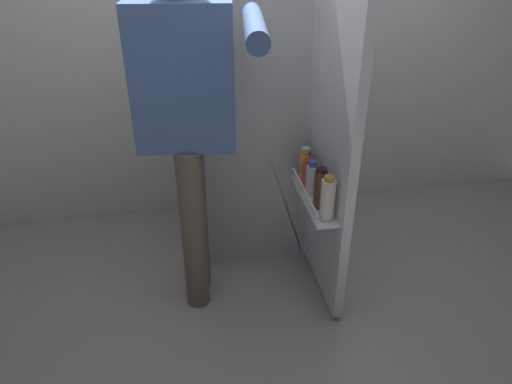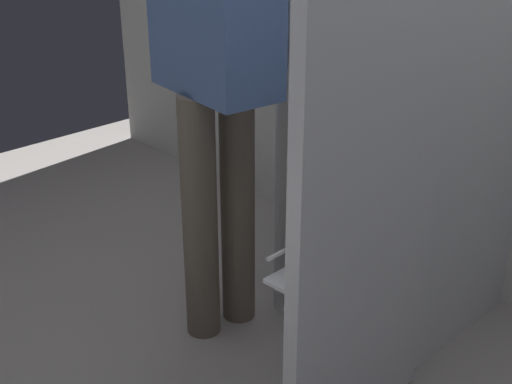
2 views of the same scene
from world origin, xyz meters
name	(u,v)px [view 2 (image 2 of 2)]	position (x,y,z in m)	size (l,w,h in m)	color
ground_plane	(283,372)	(0.00, 0.00, 0.00)	(5.04, 5.04, 0.00)	gray
refrigerator	(407,82)	(0.02, 0.53, 0.89)	(0.63, 1.22, 1.78)	silver
person	(216,32)	(-0.34, 0.04, 1.07)	(0.57, 0.80, 1.76)	#665B4C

